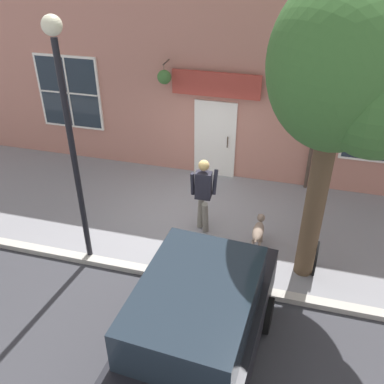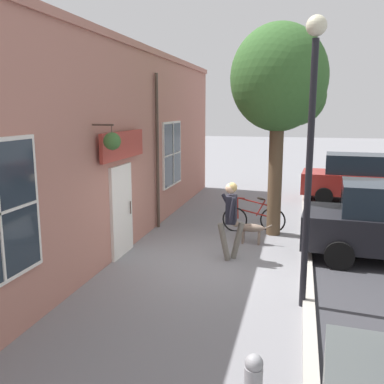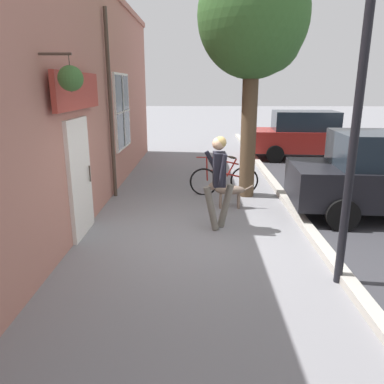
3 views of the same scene
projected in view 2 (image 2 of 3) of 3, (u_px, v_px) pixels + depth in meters
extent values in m
plane|color=gray|center=(214.00, 262.00, 9.47)|extent=(90.00, 90.00, 0.00)
cube|color=#B2ADA3|center=(307.00, 268.00, 8.98)|extent=(0.20, 28.00, 0.12)
cube|color=#B27566|center=(112.00, 152.00, 9.58)|extent=(0.30, 18.00, 4.77)
cube|color=#B27566|center=(108.00, 37.00, 9.12)|extent=(0.42, 18.00, 0.16)
cube|color=white|center=(121.00, 211.00, 9.78)|extent=(0.10, 1.10, 2.10)
cube|color=#232D38|center=(122.00, 213.00, 9.78)|extent=(0.03, 0.90, 1.90)
cylinder|color=#47382D|center=(130.00, 207.00, 10.09)|extent=(0.03, 0.03, 0.30)
cube|color=#AD3D33|center=(123.00, 145.00, 9.47)|extent=(0.08, 2.20, 0.60)
cylinder|color=#47382D|center=(157.00, 153.00, 11.90)|extent=(0.09, 0.09, 4.29)
cylinder|color=#47382D|center=(103.00, 125.00, 8.20)|extent=(0.44, 0.04, 0.04)
cylinder|color=#47382D|center=(112.00, 134.00, 8.19)|extent=(0.01, 0.01, 0.34)
cone|color=#2D2823|center=(112.00, 146.00, 8.23)|extent=(0.32, 0.32, 0.18)
sphere|color=#3D6B33|center=(112.00, 141.00, 8.21)|extent=(0.34, 0.34, 0.34)
cube|color=white|center=(172.00, 154.00, 13.45)|extent=(0.08, 1.82, 2.02)
cube|color=#232D38|center=(173.00, 154.00, 13.44)|extent=(0.03, 1.70, 1.90)
cube|color=white|center=(173.00, 154.00, 13.43)|extent=(0.04, 0.04, 1.90)
cube|color=white|center=(173.00, 154.00, 13.43)|extent=(0.04, 1.70, 0.04)
cylinder|color=#6B665B|center=(224.00, 242.00, 9.53)|extent=(0.31, 0.14, 0.86)
cylinder|color=#6B665B|center=(237.00, 240.00, 9.62)|extent=(0.31, 0.14, 0.86)
cube|color=black|center=(231.00, 209.00, 9.44)|extent=(0.23, 0.35, 0.62)
sphere|color=tan|center=(231.00, 188.00, 9.35)|extent=(0.23, 0.23, 0.23)
sphere|color=tan|center=(232.00, 187.00, 9.34)|extent=(0.22, 0.22, 0.22)
cylinder|color=black|center=(232.00, 210.00, 9.20)|extent=(0.16, 0.09, 0.57)
cylinder|color=black|center=(228.00, 205.00, 9.67)|extent=(0.33, 0.10, 0.52)
ellipsoid|color=#7F6B5B|center=(251.00, 228.00, 10.71)|extent=(0.67, 0.24, 0.20)
cylinder|color=#7F6B5B|center=(243.00, 238.00, 10.74)|extent=(0.06, 0.06, 0.32)
cylinder|color=#7F6B5B|center=(243.00, 236.00, 10.87)|extent=(0.06, 0.06, 0.32)
cylinder|color=#7F6B5B|center=(259.00, 239.00, 10.64)|extent=(0.06, 0.06, 0.32)
cylinder|color=#7F6B5B|center=(259.00, 237.00, 10.77)|extent=(0.06, 0.06, 0.32)
sphere|color=#7F6B5B|center=(236.00, 224.00, 10.79)|extent=(0.17, 0.17, 0.17)
cone|color=#7F6B5B|center=(231.00, 224.00, 10.82)|extent=(0.10, 0.09, 0.09)
cone|color=#7F6B5B|center=(236.00, 221.00, 10.73)|extent=(0.06, 0.06, 0.07)
cone|color=#7F6B5B|center=(237.00, 220.00, 10.82)|extent=(0.06, 0.06, 0.07)
cylinder|color=#7F6B5B|center=(268.00, 227.00, 10.59)|extent=(0.21, 0.04, 0.14)
cylinder|color=brown|center=(275.00, 175.00, 11.30)|extent=(0.37, 0.37, 3.26)
ellipsoid|color=#38662D|center=(279.00, 78.00, 10.83)|extent=(2.47, 2.22, 2.71)
sphere|color=#38662D|center=(296.00, 96.00, 11.34)|extent=(1.59, 1.59, 1.59)
torus|color=black|center=(235.00, 220.00, 11.82)|extent=(0.71, 0.09, 0.70)
torus|color=black|center=(273.00, 220.00, 11.75)|extent=(0.71, 0.09, 0.70)
cylinder|color=maroon|center=(254.00, 213.00, 11.75)|extent=(0.96, 0.21, 0.28)
cylinder|color=maroon|center=(261.00, 208.00, 11.71)|extent=(0.27, 0.08, 0.46)
cylinder|color=maroon|center=(252.00, 201.00, 11.69)|extent=(0.81, 0.18, 0.23)
cylinder|color=maroon|center=(238.00, 208.00, 11.76)|extent=(0.06, 0.05, 0.58)
cylinder|color=maroon|center=(237.00, 198.00, 11.70)|extent=(0.46, 0.06, 0.03)
ellipsoid|color=black|center=(261.00, 199.00, 11.66)|extent=(0.26, 0.14, 0.12)
cylinder|color=black|center=(338.00, 233.00, 10.62)|extent=(0.63, 0.22, 0.62)
cylinder|color=black|center=(339.00, 255.00, 8.97)|extent=(0.63, 0.22, 0.62)
cube|color=maroon|center=(363.00, 184.00, 15.44)|extent=(4.40, 2.03, 0.76)
cube|color=#1E2833|center=(359.00, 164.00, 15.37)|extent=(2.33, 1.69, 0.68)
cylinder|color=black|center=(325.00, 188.00, 16.73)|extent=(0.63, 0.22, 0.62)
cylinder|color=black|center=(324.00, 196.00, 15.09)|extent=(0.63, 0.22, 0.62)
cylinder|color=black|center=(308.00, 180.00, 6.96)|extent=(0.11, 0.11, 4.40)
sphere|color=beige|center=(317.00, 26.00, 6.50)|extent=(0.32, 0.32, 0.32)
sphere|color=#99999E|center=(254.00, 363.00, 4.55)|extent=(0.20, 0.20, 0.20)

